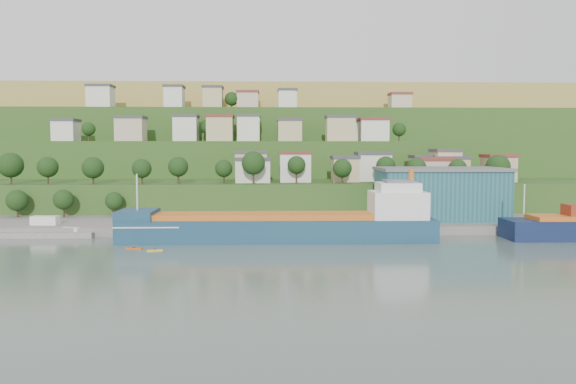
{
  "coord_description": "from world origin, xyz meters",
  "views": [
    {
      "loc": [
        3.82,
        -108.71,
        19.12
      ],
      "look_at": [
        7.7,
        15.0,
        9.88
      ],
      "focal_mm": 35.0,
      "sensor_mm": 36.0,
      "label": 1
    }
  ],
  "objects_px": {
    "cargo_ship_near": "(288,228)",
    "warehouse": "(440,193)",
    "caravan": "(45,222)",
    "kayak_orange": "(134,248)"
  },
  "relations": [
    {
      "from": "warehouse",
      "to": "caravan",
      "type": "bearing_deg",
      "value": -173.47
    },
    {
      "from": "caravan",
      "to": "kayak_orange",
      "type": "xyz_separation_m",
      "value": [
        25.28,
        -21.25,
        -2.36
      ]
    },
    {
      "from": "warehouse",
      "to": "kayak_orange",
      "type": "xyz_separation_m",
      "value": [
        -69.1,
        -30.64,
        -8.18
      ]
    },
    {
      "from": "cargo_ship_near",
      "to": "warehouse",
      "type": "bearing_deg",
      "value": 28.99
    },
    {
      "from": "warehouse",
      "to": "caravan",
      "type": "height_order",
      "value": "warehouse"
    },
    {
      "from": "warehouse",
      "to": "caravan",
      "type": "relative_size",
      "value": 5.17
    },
    {
      "from": "cargo_ship_near",
      "to": "caravan",
      "type": "height_order",
      "value": "cargo_ship_near"
    },
    {
      "from": "cargo_ship_near",
      "to": "caravan",
      "type": "relative_size",
      "value": 10.94
    },
    {
      "from": "warehouse",
      "to": "caravan",
      "type": "xyz_separation_m",
      "value": [
        -94.38,
        -9.39,
        -5.82
      ]
    },
    {
      "from": "caravan",
      "to": "kayak_orange",
      "type": "height_order",
      "value": "caravan"
    }
  ]
}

